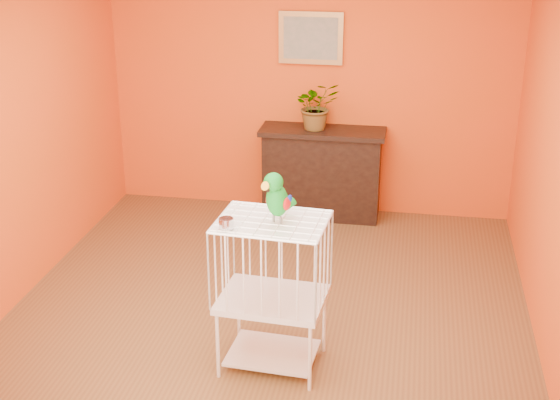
# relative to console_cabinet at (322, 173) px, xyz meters

# --- Properties ---
(ground) EXTENTS (4.50, 4.50, 0.00)m
(ground) POSITION_rel_console_cabinet_xyz_m (-0.15, -2.04, -0.45)
(ground) COLOR brown
(ground) RESTS_ON ground
(room_shell) EXTENTS (4.50, 4.50, 4.50)m
(room_shell) POSITION_rel_console_cabinet_xyz_m (-0.15, -2.04, 1.13)
(room_shell) COLOR #E64B15
(room_shell) RESTS_ON ground
(console_cabinet) EXTENTS (1.22, 0.44, 0.90)m
(console_cabinet) POSITION_rel_console_cabinet_xyz_m (0.00, 0.00, 0.00)
(console_cabinet) COLOR black
(console_cabinet) RESTS_ON ground
(potted_plant) EXTENTS (0.58, 0.60, 0.36)m
(potted_plant) POSITION_rel_console_cabinet_xyz_m (-0.06, 0.03, 0.63)
(potted_plant) COLOR #26722D
(potted_plant) RESTS_ON console_cabinet
(framed_picture) EXTENTS (0.62, 0.04, 0.50)m
(framed_picture) POSITION_rel_console_cabinet_xyz_m (-0.15, 0.18, 1.30)
(framed_picture) COLOR #A7763B
(framed_picture) RESTS_ON room_shell
(birdcage) EXTENTS (0.73, 0.58, 1.08)m
(birdcage) POSITION_rel_console_cabinet_xyz_m (0.01, -2.70, 0.11)
(birdcage) COLOR white
(birdcage) RESTS_ON ground
(feed_cup) EXTENTS (0.10, 0.10, 0.07)m
(feed_cup) POSITION_rel_console_cabinet_xyz_m (-0.26, -2.87, 0.66)
(feed_cup) COLOR silver
(feed_cup) RESTS_ON birdcage
(parrot) EXTENTS (0.22, 0.31, 0.35)m
(parrot) POSITION_rel_console_cabinet_xyz_m (0.04, -2.72, 0.80)
(parrot) COLOR #59544C
(parrot) RESTS_ON birdcage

